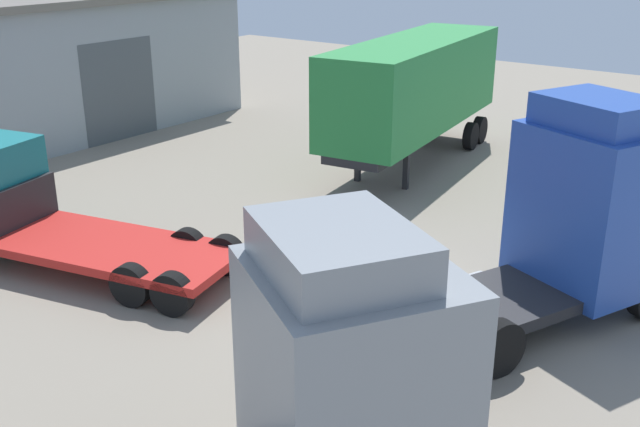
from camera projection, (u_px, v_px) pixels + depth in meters
name	position (u px, v px, depth m)	size (l,w,h in m)	color
ground_plane	(364.00, 289.00, 16.12)	(60.00, 60.00, 0.00)	gray
tractor_unit_grey	(312.00, 391.00, 9.25)	(6.83, 5.54, 4.06)	gray
container_trailer_green	(415.00, 87.00, 23.80)	(9.36, 3.69, 4.06)	#28843D
flatbed_truck_teal	(18.00, 205.00, 17.35)	(4.03, 7.84, 2.65)	#197075
tractor_unit_blue	(579.00, 213.00, 14.64)	(6.52, 4.63, 4.34)	#2347A3
traffic_cone	(639.00, 214.00, 19.67)	(0.40, 0.40, 0.55)	black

